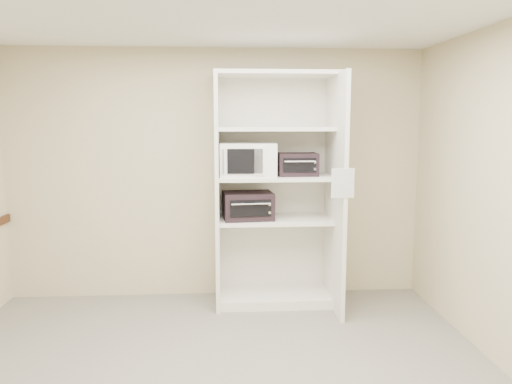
{
  "coord_description": "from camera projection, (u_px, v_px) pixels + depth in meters",
  "views": [
    {
      "loc": [
        0.1,
        -3.43,
        1.94
      ],
      "look_at": [
        0.4,
        1.34,
        1.25
      ],
      "focal_mm": 35.0,
      "sensor_mm": 36.0,
      "label": 1
    }
  ],
  "objects": [
    {
      "name": "ceiling",
      "position": [
        208.0,
        3.0,
        3.27
      ],
      "size": [
        4.5,
        4.0,
        0.01
      ],
      "primitive_type": "cube",
      "color": "white"
    },
    {
      "name": "wall_back",
      "position": [
        216.0,
        174.0,
        5.44
      ],
      "size": [
        4.5,
        0.02,
        2.7
      ],
      "primitive_type": "cube",
      "color": "tan",
      "rests_on": "ground"
    },
    {
      "name": "wall_front",
      "position": [
        194.0,
        320.0,
        1.49
      ],
      "size": [
        4.5,
        0.02,
        2.7
      ],
      "primitive_type": "cube",
      "color": "tan",
      "rests_on": "ground"
    },
    {
      "name": "shelving_unit",
      "position": [
        279.0,
        198.0,
        5.22
      ],
      "size": [
        1.24,
        0.92,
        2.42
      ],
      "color": "silver",
      "rests_on": "floor"
    },
    {
      "name": "microwave",
      "position": [
        248.0,
        160.0,
        5.09
      ],
      "size": [
        0.57,
        0.44,
        0.34
      ],
      "primitive_type": "cube",
      "rotation": [
        0.0,
        0.0,
        -0.02
      ],
      "color": "white",
      "rests_on": "shelving_unit"
    },
    {
      "name": "toaster_oven_upper",
      "position": [
        297.0,
        164.0,
        5.14
      ],
      "size": [
        0.41,
        0.31,
        0.23
      ],
      "primitive_type": "cube",
      "rotation": [
        0.0,
        0.0,
        0.02
      ],
      "color": "black",
      "rests_on": "shelving_unit"
    },
    {
      "name": "toaster_oven_lower",
      "position": [
        248.0,
        206.0,
        5.17
      ],
      "size": [
        0.54,
        0.43,
        0.28
      ],
      "primitive_type": "cube",
      "rotation": [
        0.0,
        0.0,
        0.09
      ],
      "color": "black",
      "rests_on": "shelving_unit"
    },
    {
      "name": "paper_sign",
      "position": [
        343.0,
        183.0,
        4.6
      ],
      "size": [
        0.21,
        0.02,
        0.27
      ],
      "primitive_type": "cube",
      "rotation": [
        0.0,
        0.0,
        0.06
      ],
      "color": "white",
      "rests_on": "shelving_unit"
    }
  ]
}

